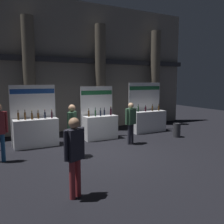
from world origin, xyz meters
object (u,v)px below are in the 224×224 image
at_px(visitor_0, 72,126).
at_px(trash_bin, 177,130).
at_px(exhibitor_booth_3, 148,119).
at_px(exhibitor_booth_1, 36,130).
at_px(exhibitor_booth_2, 100,125).
at_px(visitor_3, 75,151).
at_px(visitor_1, 131,120).

bearing_deg(visitor_0, trash_bin, 132.70).
height_order(exhibitor_booth_3, visitor_0, exhibitor_booth_3).
xyz_separation_m(exhibitor_booth_1, visitor_0, (0.82, -1.90, 0.39)).
bearing_deg(exhibitor_booth_3, trash_bin, -73.03).
bearing_deg(trash_bin, exhibitor_booth_1, 167.19).
xyz_separation_m(exhibitor_booth_3, trash_bin, (0.47, -1.53, -0.30)).
distance_m(exhibitor_booth_2, visitor_0, 2.65).
height_order(exhibitor_booth_1, exhibitor_booth_3, exhibitor_booth_3).
xyz_separation_m(exhibitor_booth_1, visitor_3, (-0.00, -4.57, 0.40)).
xyz_separation_m(exhibitor_booth_1, trash_bin, (5.78, -1.31, -0.31)).
height_order(exhibitor_booth_2, exhibitor_booth_3, exhibitor_booth_3).
distance_m(visitor_0, visitor_1, 2.59).
distance_m(exhibitor_booth_2, trash_bin, 3.40).
relative_size(exhibitor_booth_1, visitor_0, 1.35).
distance_m(exhibitor_booth_1, trash_bin, 5.94).
xyz_separation_m(exhibitor_booth_1, exhibitor_booth_3, (5.32, 0.21, -0.00)).
relative_size(exhibitor_booth_1, trash_bin, 3.74).
height_order(exhibitor_booth_2, visitor_1, exhibitor_booth_2).
distance_m(visitor_0, visitor_3, 2.79).
height_order(visitor_0, visitor_3, same).
bearing_deg(exhibitor_booth_1, exhibitor_booth_2, -0.55).
distance_m(exhibitor_booth_2, exhibitor_booth_3, 2.68).
relative_size(trash_bin, visitor_0, 0.36).
xyz_separation_m(exhibitor_booth_1, exhibitor_booth_2, (2.65, -0.03, -0.03)).
bearing_deg(visitor_3, exhibitor_booth_2, -145.21).
relative_size(visitor_0, visitor_1, 1.05).
height_order(visitor_1, visitor_3, visitor_3).
xyz_separation_m(exhibitor_booth_2, exhibitor_booth_3, (2.67, 0.24, 0.02)).
distance_m(exhibitor_booth_1, exhibitor_booth_2, 2.65).
bearing_deg(exhibitor_booth_1, visitor_0, -66.70).
bearing_deg(exhibitor_booth_1, visitor_1, -22.20).
height_order(trash_bin, visitor_0, visitor_0).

